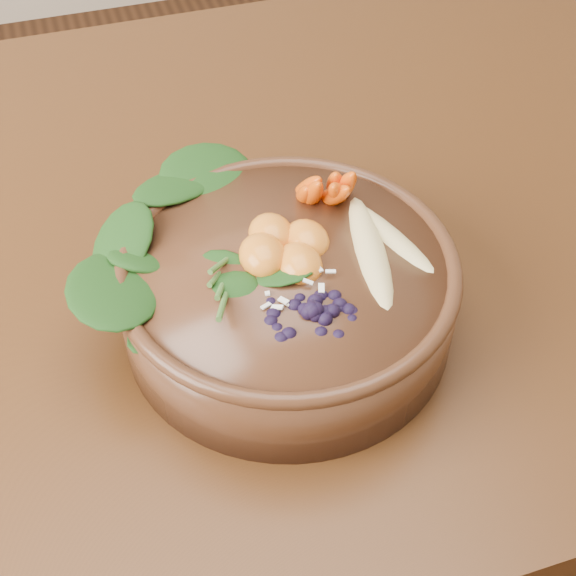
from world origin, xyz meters
name	(u,v)px	position (x,y,z in m)	size (l,w,h in m)	color
ground	(270,534)	(0.00, 0.00, 0.00)	(4.00, 4.00, 0.00)	#381E0F
dining_table	(261,269)	(0.00, 0.00, 0.66)	(1.60, 0.90, 0.75)	#331C0C
stoneware_bowl	(288,296)	(-0.02, -0.17, 0.79)	(0.30, 0.30, 0.08)	#4E2C18
kale_heap	(219,208)	(-0.06, -0.10, 0.85)	(0.20, 0.17, 0.05)	#1E4117
carrot_cluster	(322,160)	(0.04, -0.09, 0.87)	(0.06, 0.06, 0.08)	#E64F09
banana_halves	(382,231)	(0.06, -0.17, 0.84)	(0.09, 0.17, 0.03)	#E0CC84
mandarin_cluster	(285,235)	(-0.02, -0.15, 0.85)	(0.09, 0.09, 0.03)	orange
blueberry_pile	(312,297)	(-0.02, -0.23, 0.85)	(0.14, 0.10, 0.04)	black
coconut_flakes	(297,277)	(-0.02, -0.19, 0.83)	(0.09, 0.07, 0.01)	white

